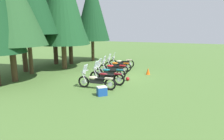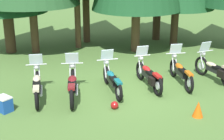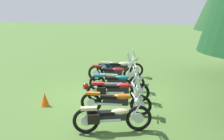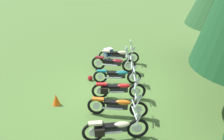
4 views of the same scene
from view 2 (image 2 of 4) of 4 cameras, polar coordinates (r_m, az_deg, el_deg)
ground_plane at (r=11.63m, az=3.41°, el=-3.57°), size 80.00×80.00×0.00m
motorcycle_0 at (r=11.09m, az=-12.74°, el=-2.58°), size 0.70×2.30×1.35m
motorcycle_1 at (r=10.92m, az=-6.81°, el=-2.57°), size 0.74×2.38×1.38m
motorcycle_2 at (r=11.39m, az=-0.00°, el=-1.61°), size 0.77×2.25×1.34m
motorcycle_3 at (r=11.81m, az=6.37°, el=-0.87°), size 0.80×2.27×1.37m
motorcycle_4 at (r=12.33m, az=11.72°, el=-0.31°), size 0.76×2.31×1.36m
motorcycle_5 at (r=12.90m, az=17.28°, el=0.11°), size 1.00×2.12×1.38m
picnic_cooler at (r=10.58m, az=-18.08°, el=-5.56°), size 0.60×0.59×0.47m
traffic_cone at (r=10.05m, az=14.57°, el=-6.52°), size 0.32×0.32×0.48m
dropped_helmet at (r=10.25m, az=0.44°, el=-6.06°), size 0.25×0.25×0.25m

